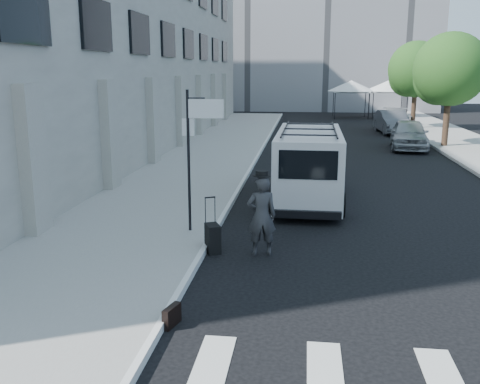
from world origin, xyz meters
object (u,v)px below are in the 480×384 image
(businessman, at_px, (262,216))
(suitcase, at_px, (213,238))
(parked_car_c, at_px, (396,120))
(briefcase, at_px, (172,316))
(cargo_van, at_px, (309,165))
(parked_car_a, at_px, (409,134))
(parked_car_b, at_px, (392,122))

(businessman, bearing_deg, suitcase, -13.76)
(parked_car_c, bearing_deg, briefcase, -98.17)
(businessman, relative_size, cargo_van, 0.31)
(briefcase, relative_size, suitcase, 0.35)
(businessman, bearing_deg, parked_car_a, -121.83)
(cargo_van, xyz_separation_m, parked_car_c, (6.00, 21.18, -0.44))
(cargo_van, bearing_deg, briefcase, -103.20)
(suitcase, height_order, cargo_van, cargo_van)
(businessman, distance_m, briefcase, 3.88)
(cargo_van, height_order, parked_car_b, cargo_van)
(parked_car_a, bearing_deg, businessman, -103.18)
(briefcase, height_order, suitcase, suitcase)
(cargo_van, bearing_deg, parked_car_a, 67.16)
(businessman, height_order, suitcase, businessman)
(briefcase, xyz_separation_m, parked_car_a, (7.50, 21.11, 0.61))
(businessman, bearing_deg, briefcase, 60.22)
(suitcase, distance_m, parked_car_a, 18.98)
(parked_car_a, bearing_deg, parked_car_c, 92.22)
(suitcase, xyz_separation_m, parked_car_a, (7.46, 17.45, 0.44))
(businessman, distance_m, suitcase, 1.26)
(businessman, height_order, parked_car_b, businessman)
(suitcase, bearing_deg, cargo_van, 42.97)
(parked_car_c, bearing_deg, parked_car_b, -98.39)
(suitcase, distance_m, parked_car_b, 25.72)
(parked_car_b, height_order, parked_car_c, parked_car_b)
(cargo_van, xyz_separation_m, parked_car_a, (5.29, 12.14, -0.39))
(suitcase, bearing_deg, parked_car_c, 48.08)
(parked_car_b, bearing_deg, suitcase, -111.52)
(businessman, height_order, briefcase, businessman)
(briefcase, distance_m, cargo_van, 9.29)
(briefcase, relative_size, parked_car_b, 0.10)
(cargo_van, bearing_deg, businessman, -100.43)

